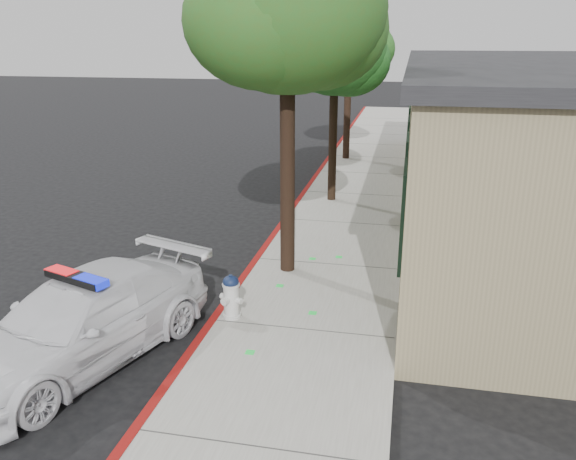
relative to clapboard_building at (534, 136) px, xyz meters
The scene contains 9 objects.
ground 11.42m from the clapboard_building, 126.62° to the right, with size 120.00×120.00×0.00m, color black.
sidewalk 8.13m from the clapboard_building, 130.31° to the right, with size 3.20×60.00×0.15m, color gray.
red_curb 9.18m from the clapboard_building, 137.85° to the right, with size 0.14×60.00×0.16m, color maroon.
clapboard_building is the anchor object (origin of this frame).
police_car 13.35m from the clapboard_building, 128.44° to the right, with size 3.26×4.93×1.45m.
fire_hydrant 10.97m from the clapboard_building, 125.74° to the right, with size 0.45×0.39×0.79m.
street_tree_near 9.23m from the clapboard_building, 131.91° to the right, with size 3.68×3.72×6.71m.
street_tree_mid 6.11m from the clapboard_building, behind, with size 3.04×2.89×5.51m.
street_tree_far 8.44m from the clapboard_building, 137.02° to the left, with size 3.38×3.09×5.85m.
Camera 1 is at (3.17, -8.53, 4.80)m, focal length 36.01 mm.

